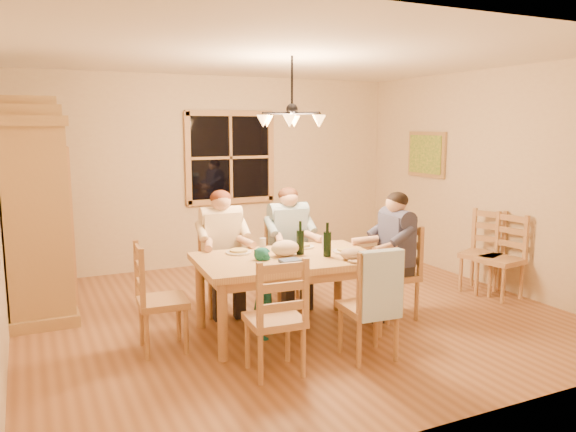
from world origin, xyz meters
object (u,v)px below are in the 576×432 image
chair_end_left (163,318)px  adult_woman (222,236)px  adult_plaid_man (289,231)px  adult_slate_man (395,239)px  chair_spare_front (499,273)px  chair_far_right (289,278)px  chair_near_right (368,324)px  child (265,292)px  chair_far_left (223,285)px  wine_bottle_a (300,238)px  chair_spare_back (481,267)px  chair_near_left (275,337)px  wine_bottle_b (327,240)px  dining_table (287,267)px  chair_end_right (393,289)px  chandelier (292,118)px  armoire (37,216)px

chair_end_left → adult_woman: bearing=136.7°
adult_plaid_man → adult_slate_man: (0.81, -0.87, 0.00)m
chair_spare_front → chair_far_right: bearing=62.3°
chair_near_right → child: (-0.62, 0.83, 0.14)m
chair_far_left → wine_bottle_a: wine_bottle_a is taller
chair_near_right → chair_spare_front: 2.48m
adult_plaid_man → adult_slate_man: 1.19m
chair_spare_back → chair_far_right: bearing=53.1°
adult_woman → chair_spare_back: (3.11, -0.60, -0.54)m
chair_end_left → adult_plaid_man: 1.82m
chair_far_left → chair_far_right: bearing=-180.0°
chair_far_right → chair_near_left: size_ratio=1.00×
chair_near_left → wine_bottle_b: size_ratio=3.00×
chair_end_left → dining_table: bearing=90.0°
chair_end_right → child: size_ratio=1.13×
chair_near_right → chair_spare_back: same height
adult_woman → adult_plaid_man: bearing=-180.0°
dining_table → chair_end_right: 1.25m
wine_bottle_b → chair_far_left: bearing=126.0°
chandelier → adult_slate_man: size_ratio=0.88×
chair_far_left → adult_plaid_man: size_ratio=1.13×
chair_far_left → chair_end_left: same height
adult_woman → wine_bottle_b: adult_woman is taller
wine_bottle_a → chair_spare_front: wine_bottle_a is taller
chair_far_right → chair_end_left: bearing=28.0°
adult_plaid_man → wine_bottle_b: 0.95m
wine_bottle_a → chair_spare_back: size_ratio=0.33×
chandelier → chair_end_left: 2.34m
chandelier → chair_end_right: chandelier is taller
adult_plaid_man → armoire: bearing=-16.1°
adult_slate_man → wine_bottle_b: size_ratio=2.65×
chair_far_left → adult_plaid_man: bearing=-180.0°
adult_plaid_man → wine_bottle_b: bearing=91.4°
chair_end_right → chair_spare_front: bearing=-85.1°
wine_bottle_b → chair_spare_back: bearing=9.6°
chair_near_left → adult_woman: bearing=90.0°
chair_far_left → chair_near_left: 1.63m
armoire → chair_near_left: bearing=-56.4°
chair_end_left → chair_far_left: bearing=136.7°
armoire → wine_bottle_b: size_ratio=6.97×
armoire → adult_woman: (1.77, -0.86, -0.22)m
adult_plaid_man → chair_near_left: bearing=64.8°
chair_far_right → child: 1.03m
armoire → chair_end_right: 3.86m
chair_spare_front → chair_spare_back: (0.00, 0.29, 0.00)m
adult_woman → wine_bottle_b: size_ratio=2.65×
chair_end_right → wine_bottle_b: size_ratio=3.00×
adult_woman → chair_end_right: bearing=153.4°
adult_slate_man → adult_woman: bearing=63.4°
chair_far_right → adult_slate_man: adult_slate_man is taller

